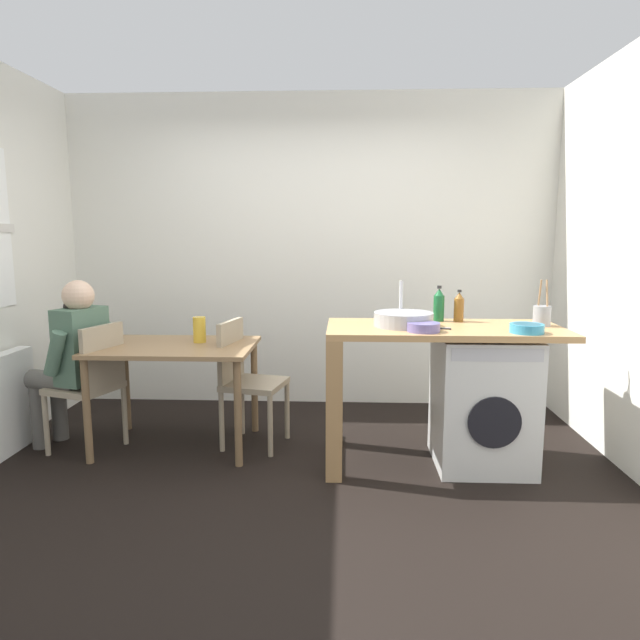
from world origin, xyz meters
TOP-DOWN VIEW (x-y plane):
  - ground_plane at (0.00, 0.00)m, footprint 5.46×5.46m
  - wall_back at (0.00, 1.75)m, footprint 4.60×0.10m
  - dining_table at (-0.88, 0.59)m, footprint 1.10×0.76m
  - chair_person_seat at (-1.43, 0.47)m, footprint 0.50×0.50m
  - chair_opposite at (-0.40, 0.66)m, footprint 0.48×0.48m
  - seated_person at (-1.58, 0.52)m, footprint 0.56×0.54m
  - kitchen_counter at (0.74, 0.37)m, footprint 1.50×0.68m
  - washing_machine at (1.21, 0.37)m, footprint 0.60×0.61m
  - sink_basin at (0.69, 0.37)m, footprint 0.38×0.38m
  - tap at (0.69, 0.55)m, footprint 0.02×0.02m
  - bottle_tall_green at (0.95, 0.60)m, footprint 0.07×0.07m
  - bottle_squat_brown at (1.08, 0.59)m, footprint 0.07×0.07m
  - mixing_bowl at (0.79, 0.17)m, footprint 0.20×0.20m
  - utensil_crock at (1.58, 0.42)m, footprint 0.11×0.11m
  - colander at (1.40, 0.15)m, footprint 0.20×0.20m
  - vase at (-0.73, 0.69)m, footprint 0.09×0.09m
  - scissors at (0.90, 0.27)m, footprint 0.15×0.06m

SIDE VIEW (x-z plane):
  - ground_plane at x=0.00m, z-range 0.00..0.00m
  - washing_machine at x=1.21m, z-range 0.00..0.86m
  - chair_person_seat at x=-1.43m, z-range 0.06..0.96m
  - chair_opposite at x=-0.40m, z-range 0.06..0.96m
  - dining_table at x=-0.88m, z-range 0.27..1.01m
  - seated_person at x=-1.58m, z-range 0.07..1.27m
  - kitchen_counter at x=0.74m, z-range 0.30..1.22m
  - vase at x=-0.73m, z-range 0.74..0.92m
  - scissors at x=0.90m, z-range 0.92..0.93m
  - mixing_bowl at x=0.79m, z-range 0.92..0.98m
  - colander at x=1.40m, z-range 0.92..0.98m
  - sink_basin at x=0.69m, z-range 0.92..1.01m
  - utensil_crock at x=1.58m, z-range 0.84..1.14m
  - bottle_squat_brown at x=1.08m, z-range 0.91..1.13m
  - bottle_tall_green at x=0.95m, z-range 0.91..1.15m
  - tap at x=0.69m, z-range 0.92..1.20m
  - wall_back at x=0.00m, z-range 0.00..2.70m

